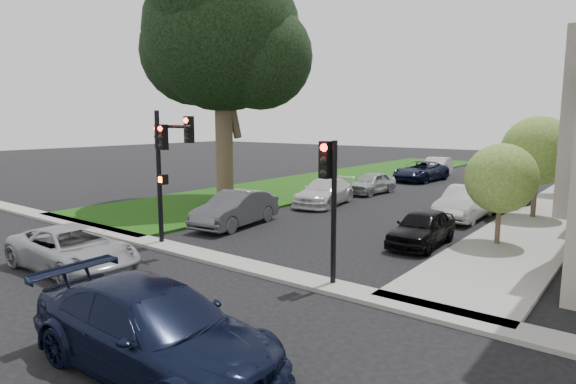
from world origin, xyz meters
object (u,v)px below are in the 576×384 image
Objects in this scene: traffic_signal_main at (166,154)px; car_parked_1 at (465,203)px; small_tree_a at (501,178)px; car_parked_7 at (371,183)px; traffic_signal_secondary at (330,186)px; car_cross_far at (154,329)px; car_parked_5 at (236,209)px; car_cross_near at (72,249)px; car_parked_8 at (421,171)px; small_tree_c at (565,154)px; car_parked_0 at (422,227)px; car_parked_9 at (437,167)px; eucalyptus at (221,34)px; small_tree_b at (538,151)px; car_parked_6 at (325,192)px; car_parked_2 at (494,195)px.

car_parked_1 is at bearing 58.60° from traffic_signal_main.
car_parked_7 is at bearing 138.06° from small_tree_a.
small_tree_a is 0.77× the size of traffic_signal_main.
traffic_signal_secondary reaches higher than car_cross_far.
car_parked_5 is at bearing 151.50° from traffic_signal_secondary.
traffic_signal_secondary is 8.17m from car_cross_near.
car_parked_5 is 1.16× the size of car_parked_7.
car_parked_7 is at bearing 81.12° from car_parked_5.
car_parked_5 is 0.86× the size of car_parked_8.
car_parked_0 is at bearing -97.99° from small_tree_c.
small_tree_c is 16.44m from car_parked_0.
car_parked_9 is at bearing 104.78° from traffic_signal_secondary.
car_parked_8 is 1.13× the size of car_parked_9.
eucalyptus is 2.81× the size of car_cross_near.
small_tree_b is at bearing 90.00° from small_tree_a.
car_parked_1 is at bearing 120.32° from small_tree_a.
small_tree_c is 0.73× the size of car_parked_8.
car_parked_0 is at bearing -43.36° from car_parked_6.
small_tree_b is 19.95m from car_cross_near.
small_tree_a is at bearing 37.25° from traffic_signal_main.
car_parked_1 is 0.98× the size of car_parked_9.
traffic_signal_secondary is at bearing -36.28° from car_parked_5.
car_parked_9 is (-7.76, 12.58, 0.09)m from car_parked_2.
car_cross_far reaches higher than car_cross_near.
car_parked_9 is at bearing 149.30° from small_tree_c.
car_parked_1 is at bearing -82.73° from car_parked_2.
traffic_signal_secondary reaches higher than car_cross_near.
small_tree_c is 0.80× the size of car_parked_6.
car_parked_0 is 9.51m from car_parked_2.
traffic_signal_main is at bearing 179.67° from traffic_signal_secondary.
traffic_signal_secondary is at bearing -100.83° from small_tree_b.
car_parked_9 reaches higher than car_cross_near.
car_parked_5 is 6.87m from car_parked_6.
car_parked_5 is at bearing 35.42° from car_cross_far.
small_tree_a is 14.71m from car_cross_near.
small_tree_b is 0.97× the size of car_parked_6.
car_parked_5 is (-10.01, -3.33, -1.75)m from small_tree_a.
eucalyptus is at bearing -165.52° from car_parked_1.
traffic_signal_secondary is 17.78m from car_parked_7.
car_parked_1 reaches higher than car_parked_8.
car_cross_near is at bearing -99.30° from car_parked_2.
traffic_signal_secondary is at bearing -0.33° from traffic_signal_main.
car_parked_2 is at bearing -2.42° from car_cross_far.
eucalyptus is 18.78m from car_parked_8.
small_tree_b is 16.67m from traffic_signal_main.
car_cross_far is 1.19× the size of car_parked_1.
car_parked_6 is (-9.88, 3.54, -1.80)m from small_tree_a.
small_tree_a is at bearing -59.74° from car_parked_1.
car_parked_9 is (-7.35, 33.80, -0.02)m from car_cross_far.
small_tree_a is 0.79× the size of small_tree_b.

